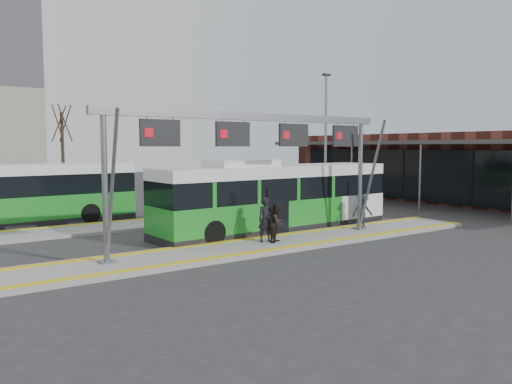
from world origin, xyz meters
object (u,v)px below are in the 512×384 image
passenger_a (266,220)px  passenger_b (277,223)px  gantry (258,140)px  hero_bus (276,198)px  passenger_c (362,211)px

passenger_a → passenger_b: 0.48m
gantry → passenger_a: (0.36, -0.03, -3.23)m
hero_bus → passenger_c: (3.62, -2.14, -0.64)m
gantry → passenger_c: size_ratio=8.34×
gantry → hero_bus: size_ratio=1.03×
passenger_a → gantry: bearing=-173.8°
hero_bus → passenger_b: bearing=-129.3°
passenger_a → passenger_c: (6.13, 0.49, -0.14)m
gantry → passenger_a: gantry is taller
hero_bus → passenger_c: 4.26m
gantry → passenger_b: bearing=-25.0°
gantry → hero_bus: (2.87, 2.61, -2.73)m
gantry → passenger_c: bearing=4.1°
passenger_a → passenger_b: (0.35, -0.31, -0.13)m
gantry → hero_bus: bearing=42.2°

